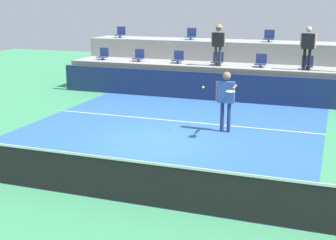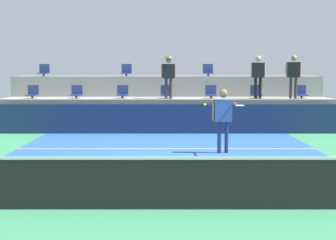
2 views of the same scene
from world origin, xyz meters
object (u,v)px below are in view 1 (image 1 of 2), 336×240
Objects in this scene: stadium_chair_lower_mid_right at (261,62)px; tennis_player at (226,95)px; stadium_chair_upper_left at (191,35)px; spectator_in_grey at (308,44)px; stadium_chair_lower_left at (139,56)px; stadium_chair_upper_right at (269,37)px; stadium_chair_lower_far_left at (103,55)px; stadium_chair_lower_right at (307,64)px; stadium_chair_lower_center at (218,60)px; stadium_chair_upper_far_left at (121,33)px; tennis_ball at (203,87)px; spectator_with_hat at (218,41)px; stadium_chair_lower_mid_left at (178,58)px.

tennis_player is at bearing -91.28° from stadium_chair_lower_mid_right.
spectator_in_grey is at bearing -22.44° from stadium_chair_upper_left.
stadium_chair_lower_mid_right is (5.33, 0.00, 0.00)m from stadium_chair_lower_left.
stadium_chair_upper_right reaches higher than tennis_player.
stadium_chair_lower_far_left is at bearing 141.24° from tennis_player.
stadium_chair_lower_right is at bearing 0.00° from stadium_chair_lower_far_left.
stadium_chair_upper_right is at bearing 88.85° from tennis_player.
stadium_chair_lower_center is 1.00× the size of stadium_chair_upper_far_left.
spectator_in_grey reaches higher than tennis_ball.
stadium_chair_lower_left is 3.75m from spectator_with_hat.
stadium_chair_lower_mid_right is 1.00× the size of stadium_chair_lower_right.
stadium_chair_lower_far_left is at bearing 180.00° from stadium_chair_lower_left.
stadium_chair_upper_far_left is at bearing 161.18° from stadium_chair_lower_center.
stadium_chair_lower_center is 1.78m from stadium_chair_lower_mid_right.
stadium_chair_lower_mid_left is at bearing 168.11° from spectator_with_hat.
spectator_in_grey reaches higher than stadium_chair_lower_mid_left.
stadium_chair_lower_mid_right is at bearing -90.78° from stadium_chair_upper_right.
tennis_player is (-0.15, -7.38, -1.18)m from stadium_chair_upper_right.
tennis_player is 26.96× the size of tennis_ball.
stadium_chair_upper_far_left reaches higher than tennis_ball.
stadium_chair_lower_center is (3.56, 0.00, 0.00)m from stadium_chair_lower_left.
stadium_chair_upper_right is 0.31× the size of spectator_with_hat.
stadium_chair_upper_right is at bearing 14.23° from stadium_chair_lower_far_left.
stadium_chair_upper_right is at bearing 84.81° from tennis_ball.
stadium_chair_upper_right reaches higher than stadium_chair_lower_left.
stadium_chair_lower_mid_left is 1.00× the size of stadium_chair_upper_right.
stadium_chair_lower_center is 1.00× the size of stadium_chair_lower_right.
stadium_chair_lower_mid_left is 1.00× the size of stadium_chair_upper_left.
stadium_chair_lower_mid_left is at bearing 175.86° from spectator_in_grey.
stadium_chair_upper_right is (-1.77, 1.80, 0.85)m from stadium_chair_lower_right.
stadium_chair_upper_far_left is at bearing 89.46° from stadium_chair_lower_far_left.
stadium_chair_lower_center is 2.63m from stadium_chair_upper_left.
stadium_chair_lower_center and stadium_chair_lower_right have the same top height.
spectator_with_hat is at bearing -167.18° from stadium_chair_lower_mid_right.
stadium_chair_lower_mid_left is 5.37m from spectator_in_grey.
stadium_chair_lower_left is at bearing 180.00° from stadium_chair_lower_center.
stadium_chair_lower_mid_right is 0.31× the size of spectator_in_grey.
stadium_chair_upper_far_left is at bearing 165.69° from stadium_chair_lower_mid_right.
stadium_chair_lower_mid_left is at bearing 114.80° from tennis_ball.
stadium_chair_lower_left is at bearing 180.00° from stadium_chair_lower_right.
tennis_ball is at bearing -96.48° from stadium_chair_lower_mid_right.
stadium_chair_upper_far_left reaches higher than stadium_chair_lower_mid_left.
stadium_chair_lower_left is at bearing 176.92° from spectator_in_grey.
stadium_chair_lower_mid_right is 5.59m from tennis_player.
spectator_with_hat is at bearing -22.12° from stadium_chair_upper_far_left.
stadium_chair_lower_far_left is 8.91m from spectator_in_grey.
stadium_chair_upper_far_left is 1.00× the size of stadium_chair_upper_right.
spectator_in_grey is 24.46× the size of tennis_ball.
spectator_with_hat is (-1.56, 5.20, 1.12)m from tennis_player.
spectator_in_grey reaches higher than stadium_chair_lower_right.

